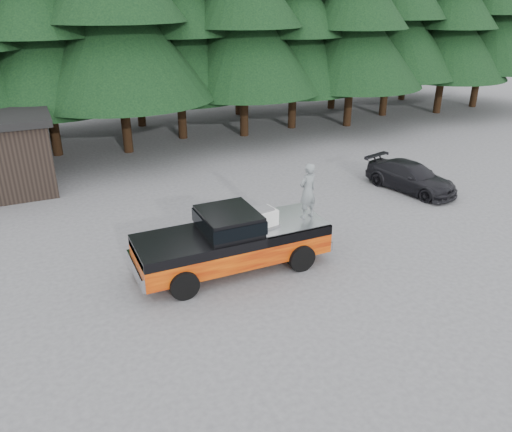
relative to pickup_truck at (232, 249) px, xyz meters
name	(u,v)px	position (x,y,z in m)	size (l,w,h in m)	color
ground	(261,272)	(0.68, -0.61, -0.67)	(120.00, 120.00, 0.00)	#4E4E50
pickup_truck	(232,249)	(0.00, 0.00, 0.00)	(6.00, 2.04, 1.33)	orange
truck_cab	(229,221)	(-0.10, 0.00, 0.96)	(1.66, 1.90, 0.59)	black
air_compressor	(263,218)	(0.92, -0.19, 0.92)	(0.75, 0.63, 0.52)	silver
man_on_bed	(308,191)	(2.48, -0.16, 1.54)	(0.64, 0.42, 1.76)	slate
parked_car	(411,177)	(9.51, 3.03, -0.07)	(1.67, 4.10, 1.19)	black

